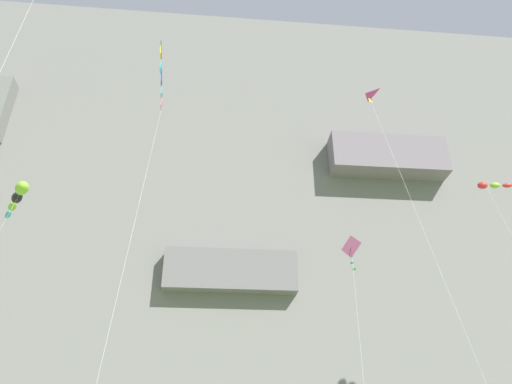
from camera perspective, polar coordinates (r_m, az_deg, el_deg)
cliff_face at (r=69.48m, az=-3.41°, el=-6.80°), size 180.00×33.59×59.92m
kite_windsock_high_right at (r=40.09m, az=-26.37°, el=-0.53°), size 3.83×8.92×21.18m
kite_delta_high_left at (r=31.85m, az=13.81°, el=8.54°), size 3.69×4.48×24.45m
kite_windsock_high_center at (r=46.53m, az=26.33°, el=0.64°), size 4.03×3.52×24.76m
kite_diamond_far_left at (r=36.12m, az=11.22°, el=-6.81°), size 2.50×6.95×18.38m
kite_banner_mid_center at (r=29.29m, az=-11.40°, el=11.69°), size 1.46×5.54×23.56m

